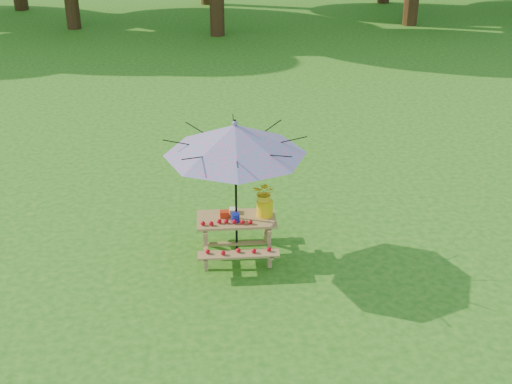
{
  "coord_description": "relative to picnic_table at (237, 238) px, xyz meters",
  "views": [
    {
      "loc": [
        -4.28,
        -4.21,
        5.3
      ],
      "look_at": [
        -3.62,
        4.38,
        1.1
      ],
      "focal_mm": 45.0,
      "sensor_mm": 36.0,
      "label": 1
    }
  ],
  "objects": [
    {
      "name": "produce_bins",
      "position": [
        -0.07,
        0.02,
        0.4
      ],
      "size": [
        0.29,
        0.42,
        0.13
      ],
      "color": "red",
      "rests_on": "picnic_table"
    },
    {
      "name": "tomatoes_row",
      "position": [
        -0.15,
        -0.18,
        0.38
      ],
      "size": [
        0.77,
        0.13,
        0.07
      ],
      "primitive_type": null,
      "color": "red",
      "rests_on": "picnic_table"
    },
    {
      "name": "patio_umbrella",
      "position": [
        0.0,
        0.0,
        1.62
      ],
      "size": [
        2.12,
        2.12,
        2.25
      ],
      "color": "black",
      "rests_on": "ground"
    },
    {
      "name": "picnic_table",
      "position": [
        0.0,
        0.0,
        0.0
      ],
      "size": [
        1.2,
        1.32,
        0.67
      ],
      "color": "#A07548",
      "rests_on": "ground"
    },
    {
      "name": "flower_bucket",
      "position": [
        0.44,
        0.06,
        0.65
      ],
      "size": [
        0.42,
        0.39,
        0.57
      ],
      "color": "yellow",
      "rests_on": "picnic_table"
    }
  ]
}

